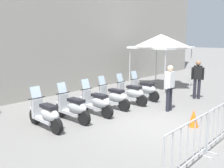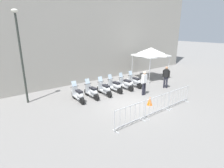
% 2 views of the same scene
% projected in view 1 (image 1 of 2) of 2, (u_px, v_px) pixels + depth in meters
% --- Properties ---
extents(ground_plane, '(120.00, 120.00, 0.00)m').
position_uv_depth(ground_plane, '(158.00, 126.00, 8.06)').
color(ground_plane, slate).
extents(motorcycle_0, '(0.56, 1.72, 1.24)m').
position_uv_depth(motorcycle_0, '(46.00, 115.00, 7.68)').
color(motorcycle_0, black).
rests_on(motorcycle_0, ground).
extents(motorcycle_1, '(0.56, 1.73, 1.24)m').
position_uv_depth(motorcycle_1, '(73.00, 108.00, 8.40)').
color(motorcycle_1, black).
rests_on(motorcycle_1, ground).
extents(motorcycle_2, '(0.56, 1.73, 1.24)m').
position_uv_depth(motorcycle_2, '(96.00, 103.00, 9.09)').
color(motorcycle_2, black).
rests_on(motorcycle_2, ground).
extents(motorcycle_3, '(0.62, 1.72, 1.24)m').
position_uv_depth(motorcycle_3, '(113.00, 97.00, 9.91)').
color(motorcycle_3, black).
rests_on(motorcycle_3, ground).
extents(motorcycle_4, '(0.62, 1.72, 1.24)m').
position_uv_depth(motorcycle_4, '(131.00, 93.00, 10.59)').
color(motorcycle_4, black).
rests_on(motorcycle_4, ground).
extents(motorcycle_5, '(0.56, 1.73, 1.24)m').
position_uv_depth(motorcycle_5, '(144.00, 90.00, 11.34)').
color(motorcycle_5, black).
rests_on(motorcycle_5, ground).
extents(barrier_segment_0, '(1.94, 0.62, 1.07)m').
position_uv_depth(barrier_segment_0, '(187.00, 148.00, 5.23)').
color(barrier_segment_0, '#B2B5B7').
rests_on(barrier_segment_0, ground).
extents(barrier_segment_1, '(1.94, 0.62, 1.07)m').
position_uv_depth(barrier_segment_1, '(222.00, 123.00, 6.72)').
color(barrier_segment_1, '#B2B5B7').
rests_on(barrier_segment_1, ground).
extents(officer_near_row_end, '(0.38, 0.48, 1.73)m').
position_uv_depth(officer_near_row_end, '(197.00, 77.00, 11.45)').
color(officer_near_row_end, '#23232D').
rests_on(officer_near_row_end, ground).
extents(officer_mid_plaza, '(0.55, 0.26, 1.73)m').
position_uv_depth(officer_mid_plaza, '(170.00, 85.00, 9.53)').
color(officer_mid_plaza, '#23232D').
rests_on(officer_mid_plaza, ground).
extents(canopy_tent, '(2.61, 2.61, 2.91)m').
position_uv_depth(canopy_tent, '(161.00, 42.00, 13.78)').
color(canopy_tent, silver).
rests_on(canopy_tent, ground).
extents(traffic_cone, '(0.32, 0.32, 0.55)m').
position_uv_depth(traffic_cone, '(193.00, 118.00, 7.93)').
color(traffic_cone, orange).
rests_on(traffic_cone, ground).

